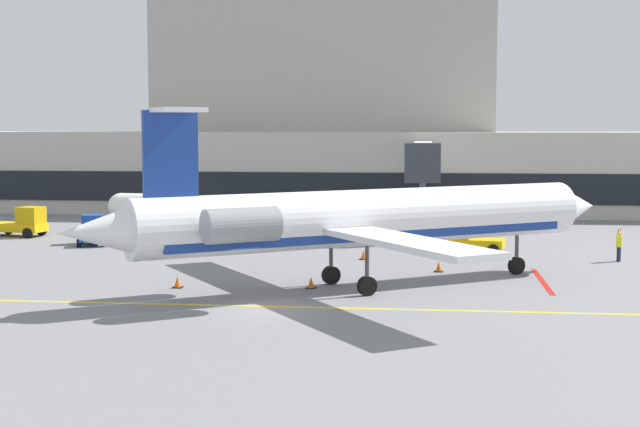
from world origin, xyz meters
name	(u,v)px	position (x,y,z in m)	size (l,w,h in m)	color
ground	(258,311)	(0.00, 0.00, -0.05)	(120.00, 120.00, 0.11)	slate
terminal_building	(317,133)	(-2.88, 46.24, 7.16)	(74.11, 11.83, 20.38)	#B7B2A8
jet_bridge_west	(423,160)	(6.85, 31.04, 5.23)	(2.40, 16.53, 6.63)	silver
regional_jet	(360,219)	(3.97, 5.54, 3.38)	(25.41, 20.33, 8.54)	white
baggage_tug	(92,231)	(-14.66, 20.07, 0.87)	(2.51, 3.15, 1.93)	#1E4CB2
pushback_tractor	(23,223)	(-21.15, 23.92, 0.96)	(4.17, 2.57, 2.11)	#E5B20C
belt_loader	(469,239)	(9.76, 18.79, 0.88)	(3.74, 2.59, 1.90)	#E5B20C
fuel_tank	(145,207)	(-15.15, 33.13, 1.36)	(6.21, 2.80, 2.41)	white
marshaller	(619,245)	(18.15, 16.13, 0.97)	(0.46, 0.78, 1.91)	#191E33
safety_cone_alpha	(439,267)	(7.80, 11.14, 0.25)	(0.47, 0.47, 0.55)	orange
safety_cone_bravo	(178,283)	(-4.79, 4.78, 0.25)	(0.47, 0.47, 0.55)	orange
safety_cone_charlie	(364,255)	(3.50, 15.26, 0.25)	(0.47, 0.47, 0.55)	orange
safety_cone_delta	(311,283)	(1.62, 5.38, 0.25)	(0.47, 0.47, 0.55)	orange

